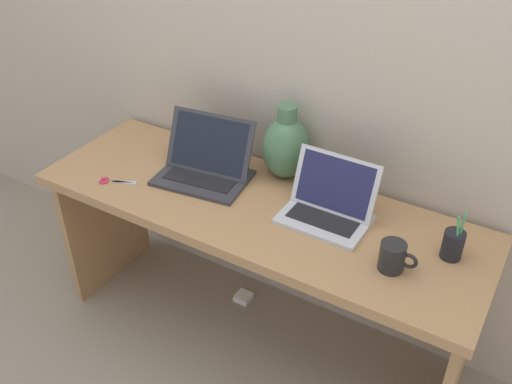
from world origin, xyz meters
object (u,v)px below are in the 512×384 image
at_px(laptop_right, 329,203).
at_px(power_brick, 243,297).
at_px(laptop_left, 206,162).
at_px(scissors, 111,181).
at_px(green_vase, 286,146).
at_px(coffee_mug, 393,257).
at_px(pen_cup, 453,244).

height_order(laptop_right, power_brick, laptop_right).
height_order(laptop_left, laptop_right, laptop_left).
bearing_deg(scissors, power_brick, 39.34).
height_order(green_vase, power_brick, green_vase).
bearing_deg(coffee_mug, scissors, -175.93).
bearing_deg(pen_cup, power_brick, 173.91).
relative_size(coffee_mug, scissors, 0.84).
distance_m(pen_cup, scissors, 1.25).
height_order(coffee_mug, scissors, coffee_mug).
relative_size(laptop_right, pen_cup, 1.60).
relative_size(green_vase, coffee_mug, 2.46).
bearing_deg(power_brick, coffee_mug, -18.92).
relative_size(laptop_left, pen_cup, 1.98).
distance_m(laptop_right, power_brick, 0.86).
relative_size(scissors, power_brick, 2.04).
distance_m(scissors, power_brick, 0.85).
xyz_separation_m(pen_cup, power_brick, (-0.84, 0.09, -0.74)).
xyz_separation_m(pen_cup, scissors, (-1.23, -0.23, -0.05)).
relative_size(laptop_left, power_brick, 5.34).
bearing_deg(laptop_right, laptop_left, -179.91).
xyz_separation_m(laptop_right, pen_cup, (0.43, 0.00, -0.01)).
bearing_deg(scissors, laptop_left, 38.09).
bearing_deg(power_brick, scissors, -140.66).
bearing_deg(power_brick, laptop_left, -137.31).
height_order(laptop_left, pen_cup, laptop_left).
bearing_deg(green_vase, pen_cup, -12.77).
height_order(laptop_right, green_vase, green_vase).
relative_size(coffee_mug, pen_cup, 0.64).
bearing_deg(scissors, green_vase, 34.89).
distance_m(green_vase, coffee_mug, 0.63).
bearing_deg(power_brick, laptop_right, -12.34).
bearing_deg(pen_cup, coffee_mug, -133.52).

